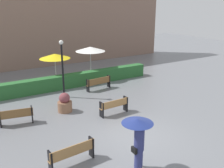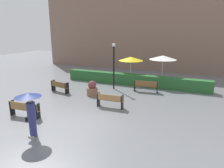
% 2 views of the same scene
% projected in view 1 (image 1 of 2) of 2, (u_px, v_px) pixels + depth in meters
% --- Properties ---
extents(ground_plane, '(60.00, 60.00, 0.00)m').
position_uv_depth(ground_plane, '(135.00, 137.00, 12.12)').
color(ground_plane, slate).
extents(bench_near_left, '(1.89, 0.49, 0.86)m').
position_uv_depth(bench_near_left, '(72.00, 153.00, 9.92)').
color(bench_near_left, '#9E7242').
rests_on(bench_near_left, ground).
extents(bench_far_left, '(1.68, 0.67, 0.86)m').
position_uv_depth(bench_far_left, '(16.00, 115.00, 13.18)').
color(bench_far_left, brown).
rests_on(bench_far_left, ground).
extents(bench_back_row, '(1.92, 0.51, 0.89)m').
position_uv_depth(bench_back_row, '(99.00, 82.00, 18.41)').
color(bench_back_row, brown).
rests_on(bench_back_row, ground).
extents(bench_mid_center, '(1.73, 0.45, 0.87)m').
position_uv_depth(bench_mid_center, '(114.00, 106.00, 14.40)').
color(bench_mid_center, '#9E7242').
rests_on(bench_mid_center, ground).
extents(pedestrian_with_umbrella, '(1.15, 1.15, 2.05)m').
position_uv_depth(pedestrian_with_umbrella, '(138.00, 135.00, 9.42)').
color(pedestrian_with_umbrella, navy).
rests_on(pedestrian_with_umbrella, ground).
extents(planter_pot, '(0.81, 0.81, 1.11)m').
position_uv_depth(planter_pot, '(65.00, 103.00, 14.78)').
color(planter_pot, brown).
rests_on(planter_pot, ground).
extents(lamp_post, '(0.28, 0.28, 3.73)m').
position_uv_depth(lamp_post, '(62.00, 63.00, 16.45)').
color(lamp_post, black).
rests_on(lamp_post, ground).
extents(patio_umbrella_yellow, '(2.25, 2.25, 2.34)m').
position_uv_depth(patio_umbrella_yellow, '(55.00, 56.00, 19.11)').
color(patio_umbrella_yellow, silver).
rests_on(patio_umbrella_yellow, ground).
extents(patio_umbrella_white, '(2.32, 2.32, 2.60)m').
position_uv_depth(patio_umbrella_white, '(90.00, 49.00, 20.44)').
color(patio_umbrella_white, silver).
rests_on(patio_umbrella_white, ground).
extents(hedge_strip, '(12.75, 0.70, 0.97)m').
position_uv_depth(hedge_strip, '(71.00, 81.00, 18.98)').
color(hedge_strip, '#28602D').
rests_on(hedge_strip, ground).
extents(building_facade, '(28.00, 1.20, 9.07)m').
position_uv_depth(building_facade, '(33.00, 18.00, 23.77)').
color(building_facade, '#846656').
rests_on(building_facade, ground).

